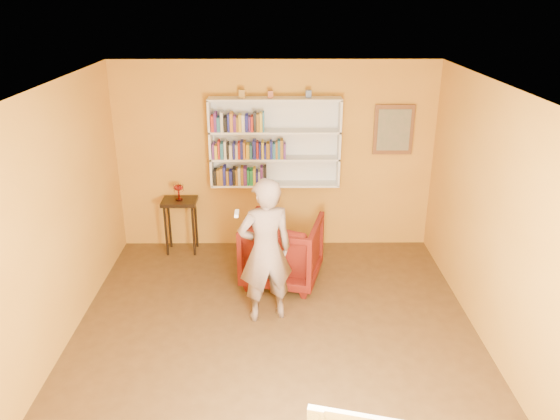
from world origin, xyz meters
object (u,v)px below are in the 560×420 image
Objects in this scene: console_table at (180,209)px; person at (265,251)px; bookshelf at (275,142)px; ruby_lustre at (178,189)px; armchair at (282,250)px.

person reaches higher than console_table.
bookshelf is 7.87× the size of ruby_lustre.
console_table is 2.16m from person.
bookshelf is 2.26× the size of console_table.
ruby_lustre reaches higher than console_table.
bookshelf is at bearing 6.71° from ruby_lustre.
armchair is at bearing -31.44° from console_table.
person is (1.25, -1.76, 0.20)m from console_table.
ruby_lustre is at bearing -173.29° from bookshelf.
ruby_lustre is (-1.36, -0.16, -0.63)m from bookshelf.
bookshelf is 1.05× the size of person.
person reaches higher than armchair.
console_table is 0.30m from ruby_lustre.
person is at bearing -93.23° from bookshelf.
person is at bearing 90.75° from armchair.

